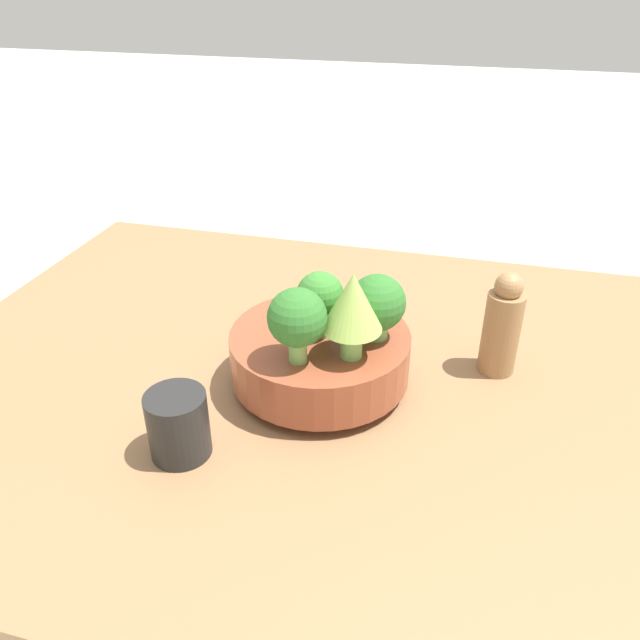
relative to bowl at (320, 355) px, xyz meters
name	(u,v)px	position (x,y,z in m)	size (l,w,h in m)	color
ground_plane	(317,403)	(-0.01, 0.02, -0.09)	(6.00, 6.00, 0.00)	beige
table	(316,388)	(-0.01, 0.02, -0.07)	(1.08, 0.84, 0.05)	olive
bowl	(320,355)	(0.00, 0.00, 0.00)	(0.23, 0.23, 0.07)	brown
broccoli_floret_right	(377,304)	(0.07, 0.01, 0.08)	(0.07, 0.07, 0.08)	#7AB256
romanesco_piece_near	(353,304)	(0.05, -0.04, 0.10)	(0.07, 0.07, 0.11)	#7AB256
broccoli_floret_front	(300,319)	(-0.01, -0.06, 0.09)	(0.07, 0.07, 0.09)	#7AB256
broccoli_floret_center	(320,298)	(0.00, 0.00, 0.08)	(0.06, 0.06, 0.08)	#7AB256
cup	(178,425)	(-0.12, -0.16, 0.00)	(0.07, 0.07, 0.08)	black
pepper_mill	(502,326)	(0.22, 0.09, 0.02)	(0.05, 0.05, 0.14)	#997047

